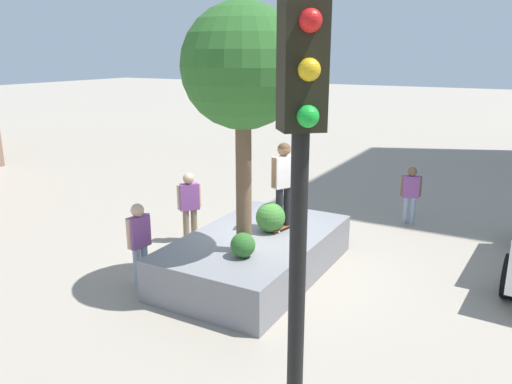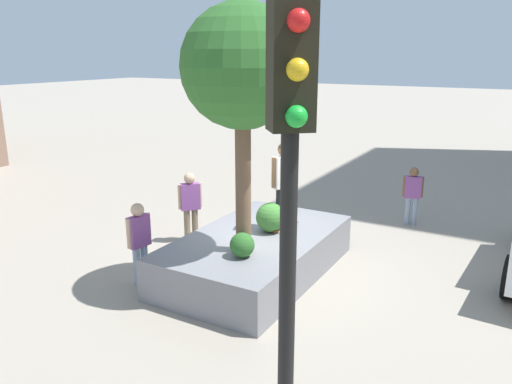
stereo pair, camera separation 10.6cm
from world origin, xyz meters
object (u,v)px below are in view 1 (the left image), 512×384
object	(u,v)px
plaza_tree	(243,69)
skateboarder	(284,179)
passerby_with_bag	(139,238)
pedestrian_crossing	(411,191)
traffic_light_corner	(299,225)
planter_ledge	(256,254)
skateboard	(283,226)
bystander_watching	(189,202)

from	to	relation	value
plaza_tree	skateboarder	xyz separation A→B (m)	(-1.40, 0.11, -2.18)
skateboarder	passerby_with_bag	xyz separation A→B (m)	(2.11, -1.99, -0.94)
pedestrian_crossing	skateboarder	bearing A→B (deg)	-23.31
traffic_light_corner	planter_ledge	bearing A→B (deg)	-148.30
skateboard	passerby_with_bag	bearing A→B (deg)	-43.20
plaza_tree	traffic_light_corner	world-z (taller)	plaza_tree
skateboard	traffic_light_corner	xyz separation A→B (m)	(5.86, 2.95, 2.32)
planter_ledge	skateboarder	distance (m)	1.62
traffic_light_corner	pedestrian_crossing	bearing A→B (deg)	-172.82
bystander_watching	passerby_with_bag	size ratio (longest dim) A/B	1.03
skateboarder	pedestrian_crossing	xyz separation A→B (m)	(-3.96, 1.71, -1.00)
bystander_watching	pedestrian_crossing	world-z (taller)	bystander_watching
planter_ledge	skateboarder	size ratio (longest dim) A/B	2.45
skateboard	bystander_watching	xyz separation A→B (m)	(-0.18, -2.50, 0.10)
plaza_tree	passerby_with_bag	xyz separation A→B (m)	(0.72, -1.87, -3.12)
skateboard	plaza_tree	bearing A→B (deg)	-4.52
skateboard	skateboarder	bearing A→B (deg)	-26.57
planter_ledge	skateboard	world-z (taller)	skateboard
plaza_tree	pedestrian_crossing	world-z (taller)	plaza_tree
pedestrian_crossing	passerby_with_bag	distance (m)	7.11
planter_ledge	skateboarder	xyz separation A→B (m)	(-0.61, 0.29, 1.47)
skateboarder	skateboard	bearing A→B (deg)	153.43
planter_ledge	traffic_light_corner	world-z (taller)	traffic_light_corner
planter_ledge	plaza_tree	world-z (taller)	plaza_tree
passerby_with_bag	planter_ledge	bearing A→B (deg)	131.59
planter_ledge	traffic_light_corner	xyz separation A→B (m)	(5.25, 3.24, 2.78)
pedestrian_crossing	skateboard	bearing A→B (deg)	-23.31
skateboard	pedestrian_crossing	size ratio (longest dim) A/B	0.54
skateboard	bystander_watching	bearing A→B (deg)	-94.13
pedestrian_crossing	bystander_watching	bearing A→B (deg)	-48.06
planter_ledge	bystander_watching	world-z (taller)	bystander_watching
plaza_tree	bystander_watching	size ratio (longest dim) A/B	2.61
skateboarder	passerby_with_bag	distance (m)	3.05
plaza_tree	skateboarder	distance (m)	2.59
skateboarder	passerby_with_bag	size ratio (longest dim) A/B	1.07
traffic_light_corner	skateboarder	bearing A→B (deg)	-153.32
traffic_light_corner	passerby_with_bag	distance (m)	6.59
traffic_light_corner	pedestrian_crossing	distance (m)	10.17
skateboarder	bystander_watching	size ratio (longest dim) A/B	1.04
bystander_watching	skateboard	bearing A→B (deg)	85.87
plaza_tree	skateboard	world-z (taller)	plaza_tree
skateboarder	pedestrian_crossing	world-z (taller)	skateboarder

